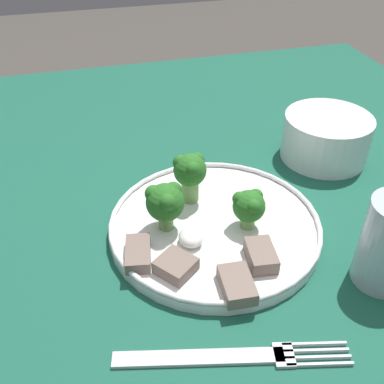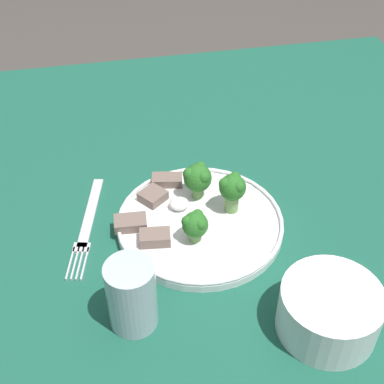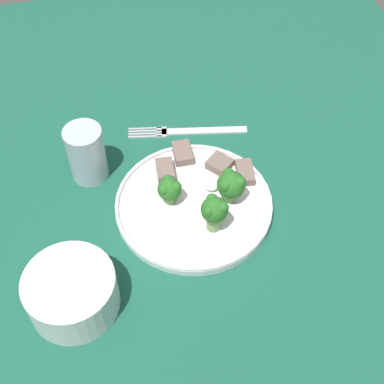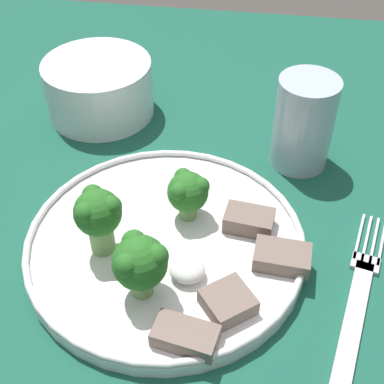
{
  "view_description": "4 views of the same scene",
  "coord_description": "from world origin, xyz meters",
  "views": [
    {
      "loc": [
        0.32,
        -0.1,
        1.11
      ],
      "look_at": [
        -0.08,
        0.01,
        0.8
      ],
      "focal_mm": 42.0,
      "sensor_mm": 36.0,
      "label": 1
    },
    {
      "loc": [
        0.07,
        0.58,
        1.32
      ],
      "look_at": [
        -0.05,
        0.01,
        0.81
      ],
      "focal_mm": 50.0,
      "sensor_mm": 36.0,
      "label": 2
    },
    {
      "loc": [
        -0.54,
        0.17,
        1.43
      ],
      "look_at": [
        -0.07,
        0.03,
        0.81
      ],
      "focal_mm": 50.0,
      "sensor_mm": 36.0,
      "label": 3
    },
    {
      "loc": [
        0.02,
        -0.28,
        1.12
      ],
      "look_at": [
        -0.03,
        0.05,
        0.81
      ],
      "focal_mm": 50.0,
      "sensor_mm": 36.0,
      "label": 4
    }
  ],
  "objects": [
    {
      "name": "sauce_dollop",
      "position": [
        -0.03,
        -0.01,
        0.77
      ],
      "size": [
        0.03,
        0.03,
        0.02
      ],
      "color": "white",
      "rests_on": "dinner_plate"
    },
    {
      "name": "table",
      "position": [
        0.0,
        0.0,
        0.66
      ],
      "size": [
        1.21,
        1.05,
        0.75
      ],
      "color": "#195642",
      "rests_on": "ground_plane"
    },
    {
      "name": "broccoli_floret_back_left",
      "position": [
        -0.06,
        -0.03,
        0.8
      ],
      "size": [
        0.04,
        0.04,
        0.06
      ],
      "color": "#709E56",
      "rests_on": "dinner_plate"
    },
    {
      "name": "meat_slice_edge_slice",
      "position": [
        -0.02,
        -0.07,
        0.77
      ],
      "size": [
        0.05,
        0.03,
        0.01
      ],
      "color": "#756056",
      "rests_on": "dinner_plate"
    },
    {
      "name": "broccoli_floret_near_rim_left",
      "position": [
        -0.04,
        0.06,
        0.8
      ],
      "size": [
        0.04,
        0.04,
        0.05
      ],
      "color": "#709E56",
      "rests_on": "dinner_plate"
    },
    {
      "name": "dinner_plate",
      "position": [
        -0.05,
        0.03,
        0.76
      ],
      "size": [
        0.25,
        0.25,
        0.02
      ],
      "color": "white",
      "rests_on": "table"
    },
    {
      "name": "cream_bowl",
      "position": [
        -0.17,
        0.23,
        0.79
      ],
      "size": [
        0.12,
        0.12,
        0.06
      ],
      "color": "white",
      "rests_on": "table"
    },
    {
      "name": "meat_slice_middle_slice",
      "position": [
        0.05,
        0.02,
        0.77
      ],
      "size": [
        0.05,
        0.03,
        0.01
      ],
      "color": "#756056",
      "rests_on": "dinner_plate"
    },
    {
      "name": "meat_slice_front_slice",
      "position": [
        0.01,
        -0.03,
        0.77
      ],
      "size": [
        0.05,
        0.05,
        0.01
      ],
      "color": "#756056",
      "rests_on": "dinner_plate"
    },
    {
      "name": "broccoli_floret_center_left",
      "position": [
        -0.11,
        0.01,
        0.81
      ],
      "size": [
        0.04,
        0.04,
        0.06
      ],
      "color": "#709E56",
      "rests_on": "dinner_plate"
    },
    {
      "name": "meat_slice_rear_slice",
      "position": [
        0.02,
        0.05,
        0.78
      ],
      "size": [
        0.05,
        0.03,
        0.02
      ],
      "color": "#756056",
      "rests_on": "dinner_plate"
    },
    {
      "name": "drinking_glass",
      "position": [
        0.06,
        0.17,
        0.8
      ],
      "size": [
        0.06,
        0.06,
        0.1
      ],
      "color": "#B2C1CC",
      "rests_on": "table"
    },
    {
      "name": "fork",
      "position": [
        0.11,
        -0.01,
        0.76
      ],
      "size": [
        0.07,
        0.21,
        0.0
      ],
      "color": "silver",
      "rests_on": "table"
    }
  ]
}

